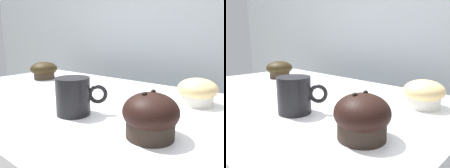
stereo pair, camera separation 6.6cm
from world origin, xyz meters
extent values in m
cube|color=#A8B2B7|center=(0.00, 0.60, 0.90)|extent=(3.20, 0.10, 1.80)
cylinder|color=white|center=(0.36, 0.14, 0.98)|extent=(0.09, 0.09, 0.04)
ellipsoid|color=#E2C07E|center=(0.36, 0.14, 1.00)|extent=(0.11, 0.11, 0.06)
cylinder|color=#3D2F22|center=(-0.30, 0.11, 0.98)|extent=(0.09, 0.09, 0.05)
ellipsoid|color=black|center=(-0.30, 0.11, 1.00)|extent=(0.12, 0.12, 0.06)
cylinder|color=#2D221C|center=(0.36, -0.11, 0.98)|extent=(0.09, 0.09, 0.05)
ellipsoid|color=black|center=(0.36, -0.11, 1.00)|extent=(0.10, 0.10, 0.07)
sphere|color=black|center=(0.36, -0.10, 1.04)|extent=(0.01, 0.01, 0.01)
sphere|color=black|center=(0.36, -0.13, 1.04)|extent=(0.01, 0.01, 0.01)
cylinder|color=black|center=(0.16, -0.12, 1.00)|extent=(0.08, 0.08, 0.09)
torus|color=black|center=(0.20, -0.08, 1.00)|extent=(0.04, 0.04, 0.05)
cylinder|color=black|center=(0.16, -0.12, 1.04)|extent=(0.07, 0.07, 0.01)
camera|label=1|loc=(0.55, -0.45, 1.14)|focal=35.00mm
camera|label=2|loc=(0.60, -0.41, 1.14)|focal=35.00mm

